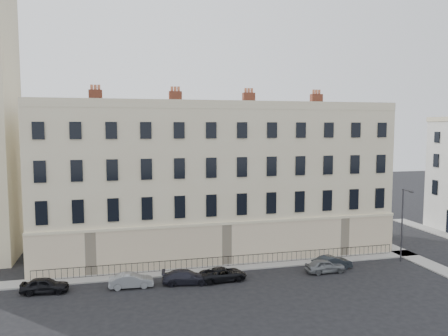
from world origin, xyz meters
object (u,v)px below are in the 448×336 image
(car_e, at_px, (325,266))
(car_c, at_px, (186,277))
(car_d, at_px, (223,274))
(streetlamp, at_px, (403,221))
(car_a, at_px, (45,285))
(car_b, at_px, (131,280))
(car_f, at_px, (332,263))

(car_e, bearing_deg, car_c, 88.51)
(car_d, relative_size, streetlamp, 0.56)
(car_e, distance_m, streetlamp, 9.58)
(car_a, relative_size, car_e, 1.01)
(car_a, height_order, streetlamp, streetlamp)
(car_a, xyz_separation_m, car_d, (14.60, -0.68, -0.06))
(car_b, relative_size, car_e, 0.99)
(car_b, relative_size, car_f, 0.96)
(car_d, xyz_separation_m, streetlamp, (18.44, 0.97, 3.47))
(car_b, bearing_deg, car_e, -89.46)
(car_c, distance_m, streetlamp, 21.99)
(car_e, relative_size, streetlamp, 0.50)
(car_a, height_order, car_c, car_a)
(car_a, distance_m, car_e, 24.18)
(streetlamp, bearing_deg, car_c, 179.39)
(car_a, bearing_deg, car_e, -86.80)
(car_c, bearing_deg, car_b, 95.38)
(car_a, height_order, car_e, car_a)
(car_f, bearing_deg, car_a, 83.72)
(car_b, xyz_separation_m, car_c, (4.57, -0.22, -0.00))
(car_b, distance_m, car_f, 18.47)
(car_c, bearing_deg, car_a, 94.75)
(car_c, relative_size, streetlamp, 0.56)
(car_c, distance_m, car_e, 12.83)
(car_c, relative_size, car_d, 1.00)
(car_c, bearing_deg, car_e, -82.74)
(car_a, xyz_separation_m, car_b, (6.78, -0.46, -0.03))
(car_b, height_order, car_d, car_b)
(car_a, distance_m, car_f, 25.24)
(car_f, bearing_deg, streetlamp, -92.51)
(car_c, xyz_separation_m, car_d, (3.26, -0.00, -0.02))
(car_b, xyz_separation_m, car_d, (7.83, -0.23, -0.03))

